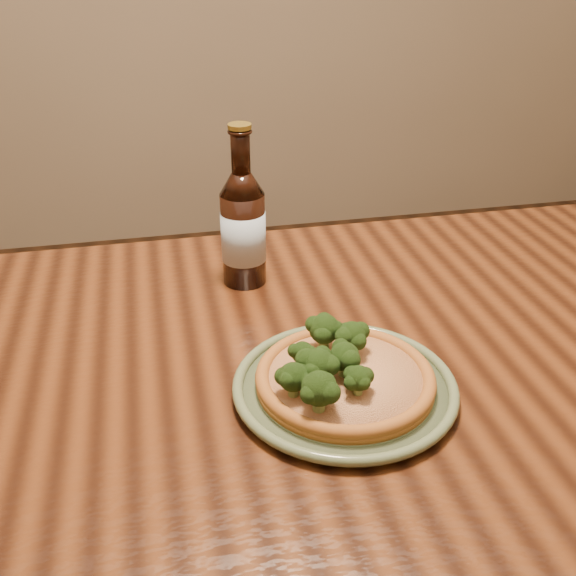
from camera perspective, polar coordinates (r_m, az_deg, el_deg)
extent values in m
cube|color=#4D2610|center=(0.93, 1.47, -7.58)|extent=(1.60, 0.90, 0.04)
cylinder|color=#4D2610|center=(1.71, 22.84, -6.63)|extent=(0.07, 0.07, 0.71)
cylinder|color=#5D6D4B|center=(0.87, 4.81, -8.57)|extent=(0.26, 0.26, 0.01)
torus|color=#5D6D4B|center=(0.86, 4.83, -8.20)|extent=(0.29, 0.29, 0.01)
torus|color=#5D6D4B|center=(0.87, 4.82, -8.25)|extent=(0.23, 0.23, 0.01)
cylinder|color=#A66125|center=(0.86, 4.84, -7.93)|extent=(0.23, 0.23, 0.01)
torus|color=#A66125|center=(0.86, 4.86, -7.50)|extent=(0.23, 0.23, 0.02)
cylinder|color=#D9BF84|center=(0.86, 4.86, -7.50)|extent=(0.19, 0.19, 0.01)
sphere|color=#294916|center=(0.89, 3.08, -3.47)|extent=(0.05, 0.05, 0.04)
sphere|color=#294916|center=(0.80, 0.45, -7.55)|extent=(0.05, 0.05, 0.04)
sphere|color=#294916|center=(0.81, 6.01, -7.60)|extent=(0.04, 0.04, 0.03)
sphere|color=#294916|center=(0.88, 5.44, -4.01)|extent=(0.05, 0.05, 0.04)
sphere|color=#294916|center=(0.84, 4.80, -5.81)|extent=(0.05, 0.05, 0.04)
sphere|color=#294916|center=(0.78, 2.67, -8.50)|extent=(0.06, 0.06, 0.04)
sphere|color=#294916|center=(0.85, 1.23, -5.50)|extent=(0.04, 0.04, 0.03)
sphere|color=#294916|center=(0.82, 2.55, -6.50)|extent=(0.06, 0.06, 0.04)
cylinder|color=black|center=(1.09, -3.79, 4.19)|extent=(0.07, 0.07, 0.15)
cone|color=black|center=(1.06, -3.95, 8.84)|extent=(0.07, 0.07, 0.03)
cylinder|color=black|center=(1.04, -4.05, 11.50)|extent=(0.03, 0.03, 0.07)
torus|color=black|center=(1.03, -4.11, 13.07)|extent=(0.04, 0.04, 0.01)
cylinder|color=#A58C33|center=(1.03, -4.13, 13.50)|extent=(0.04, 0.04, 0.01)
cylinder|color=silver|center=(1.09, -3.80, 4.43)|extent=(0.07, 0.07, 0.08)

